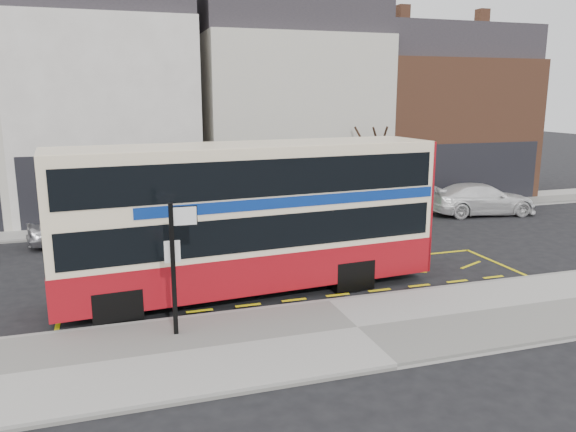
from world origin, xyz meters
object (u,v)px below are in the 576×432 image
object	(u,v)px
car_grey	(192,215)
street_tree_right	(369,137)
double_decker_bus	(250,216)
car_white	(482,199)
bus_stop_post	(176,257)
car_silver	(80,227)

from	to	relation	value
car_grey	street_tree_right	xyz separation A→B (m)	(8.87, 1.65, 2.92)
double_decker_bus	car_white	size ratio (longest dim) A/B	2.14
bus_stop_post	street_tree_right	distance (m)	16.30
double_decker_bus	street_tree_right	bearing A→B (deg)	44.48
bus_stop_post	street_tree_right	size ratio (longest dim) A/B	0.59
bus_stop_post	street_tree_right	world-z (taller)	street_tree_right
car_white	street_tree_right	bearing A→B (deg)	73.58
bus_stop_post	car_white	distance (m)	18.55
double_decker_bus	car_grey	xyz separation A→B (m)	(-0.59, 7.89, -1.54)
car_silver	car_grey	world-z (taller)	car_grey
car_silver	car_grey	bearing A→B (deg)	-94.02
car_grey	car_white	distance (m)	13.84
double_decker_bus	street_tree_right	size ratio (longest dim) A/B	2.05
car_grey	car_silver	bearing A→B (deg)	116.94
double_decker_bus	bus_stop_post	bearing A→B (deg)	-137.02
bus_stop_post	car_white	size ratio (longest dim) A/B	0.61
street_tree_right	car_silver	bearing A→B (deg)	-170.45
car_silver	car_white	world-z (taller)	car_white
double_decker_bus	car_white	distance (m)	15.15
car_white	double_decker_bus	bearing A→B (deg)	127.26
double_decker_bus	car_silver	bearing A→B (deg)	119.67
car_silver	street_tree_right	bearing A→B (deg)	-92.01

